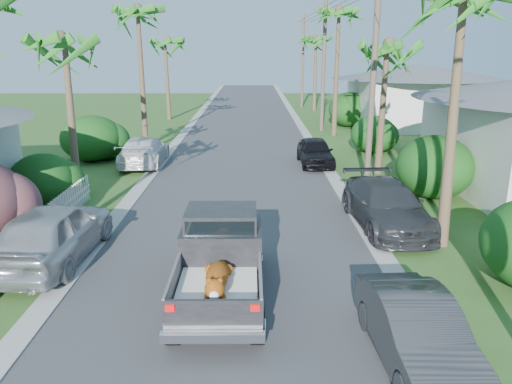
{
  "coord_description": "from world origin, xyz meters",
  "views": [
    {
      "loc": [
        0.53,
        -8.28,
        5.77
      ],
      "look_at": [
        0.65,
        6.91,
        1.4
      ],
      "focal_mm": 35.0,
      "sensor_mm": 36.0,
      "label": 1
    }
  ],
  "objects_px": {
    "pickup_truck": "(221,254)",
    "house_right_far": "(416,99)",
    "parked_car_ln": "(53,233)",
    "parked_car_lf": "(144,151)",
    "utility_pole_d": "(303,61)",
    "palm_r_d": "(316,38)",
    "palm_l_d": "(165,40)",
    "palm_r_c": "(339,11)",
    "parked_car_rm": "(386,206)",
    "parked_car_rf": "(315,152)",
    "palm_l_c": "(138,10)",
    "parked_car_rn": "(417,333)",
    "palm_l_b": "(63,39)",
    "utility_pole_b": "(373,78)",
    "utility_pole_c": "(324,66)",
    "palm_r_b": "(387,45)"
  },
  "relations": [
    {
      "from": "utility_pole_d",
      "to": "parked_car_rm",
      "type": "bearing_deg",
      "value": -90.97
    },
    {
      "from": "parked_car_lf",
      "to": "palm_r_c",
      "type": "xyz_separation_m",
      "value": [
        11.2,
        9.21,
        7.38
      ]
    },
    {
      "from": "palm_l_d",
      "to": "palm_r_d",
      "type": "relative_size",
      "value": 0.96
    },
    {
      "from": "palm_r_c",
      "to": "utility_pole_b",
      "type": "distance_m",
      "value": 13.48
    },
    {
      "from": "parked_car_rm",
      "to": "utility_pole_b",
      "type": "height_order",
      "value": "utility_pole_b"
    },
    {
      "from": "palm_l_b",
      "to": "palm_r_d",
      "type": "xyz_separation_m",
      "value": [
        13.3,
        28.0,
        0.59
      ]
    },
    {
      "from": "pickup_truck",
      "to": "house_right_far",
      "type": "xyz_separation_m",
      "value": [
        13.22,
        27.12,
        1.11
      ]
    },
    {
      "from": "pickup_truck",
      "to": "palm_r_c",
      "type": "xyz_separation_m",
      "value": [
        6.42,
        23.12,
        7.1
      ]
    },
    {
      "from": "parked_car_rn",
      "to": "palm_l_c",
      "type": "xyz_separation_m",
      "value": [
        -9.6,
        22.09,
        7.25
      ]
    },
    {
      "from": "palm_r_b",
      "to": "palm_r_d",
      "type": "bearing_deg",
      "value": 90.23
    },
    {
      "from": "utility_pole_d",
      "to": "pickup_truck",
      "type": "bearing_deg",
      "value": -98.25
    },
    {
      "from": "parked_car_ln",
      "to": "house_right_far",
      "type": "relative_size",
      "value": 0.56
    },
    {
      "from": "parked_car_rn",
      "to": "palm_r_d",
      "type": "xyz_separation_m",
      "value": [
        2.9,
        40.09,
        6.07
      ]
    },
    {
      "from": "parked_car_rn",
      "to": "parked_car_ln",
      "type": "distance_m",
      "value": 9.87
    },
    {
      "from": "palm_r_c",
      "to": "house_right_far",
      "type": "distance_m",
      "value": 9.9
    },
    {
      "from": "palm_r_d",
      "to": "parked_car_lf",
      "type": "bearing_deg",
      "value": -116.36
    },
    {
      "from": "utility_pole_c",
      "to": "palm_l_c",
      "type": "bearing_deg",
      "value": -152.65
    },
    {
      "from": "parked_car_rn",
      "to": "utility_pole_b",
      "type": "xyz_separation_m",
      "value": [
        2.0,
        13.09,
        3.94
      ]
    },
    {
      "from": "parked_car_rn",
      "to": "parked_car_rm",
      "type": "xyz_separation_m",
      "value": [
        1.4,
        7.59,
        0.08
      ]
    },
    {
      "from": "pickup_truck",
      "to": "palm_l_d",
      "type": "bearing_deg",
      "value": 101.41
    },
    {
      "from": "parked_car_ln",
      "to": "palm_l_c",
      "type": "distance_m",
      "value": 18.67
    },
    {
      "from": "pickup_truck",
      "to": "parked_car_lf",
      "type": "relative_size",
      "value": 1.01
    },
    {
      "from": "parked_car_rf",
      "to": "palm_l_b",
      "type": "xyz_separation_m",
      "value": [
        -10.56,
        -4.77,
        5.46
      ]
    },
    {
      "from": "pickup_truck",
      "to": "utility_pole_c",
      "type": "xyz_separation_m",
      "value": [
        5.82,
        25.12,
        3.59
      ]
    },
    {
      "from": "parked_car_lf",
      "to": "utility_pole_d",
      "type": "height_order",
      "value": "utility_pole_d"
    },
    {
      "from": "parked_car_rf",
      "to": "utility_pole_d",
      "type": "relative_size",
      "value": 0.45
    },
    {
      "from": "parked_car_rf",
      "to": "palm_l_c",
      "type": "bearing_deg",
      "value": 150.55
    },
    {
      "from": "palm_l_b",
      "to": "palm_l_c",
      "type": "distance_m",
      "value": 10.19
    },
    {
      "from": "house_right_far",
      "to": "palm_l_b",
      "type": "bearing_deg",
      "value": -137.73
    },
    {
      "from": "parked_car_rm",
      "to": "utility_pole_b",
      "type": "relative_size",
      "value": 0.57
    },
    {
      "from": "parked_car_rf",
      "to": "parked_car_rn",
      "type": "bearing_deg",
      "value": -91.8
    },
    {
      "from": "parked_car_rm",
      "to": "palm_r_d",
      "type": "relative_size",
      "value": 0.64
    },
    {
      "from": "pickup_truck",
      "to": "parked_car_rm",
      "type": "xyz_separation_m",
      "value": [
        5.22,
        4.63,
        -0.27
      ]
    },
    {
      "from": "parked_car_ln",
      "to": "palm_r_b",
      "type": "relative_size",
      "value": 0.7
    },
    {
      "from": "palm_l_c",
      "to": "parked_car_lf",
      "type": "bearing_deg",
      "value": -79.13
    },
    {
      "from": "palm_r_d",
      "to": "utility_pole_c",
      "type": "relative_size",
      "value": 0.89
    },
    {
      "from": "parked_car_rm",
      "to": "utility_pole_b",
      "type": "bearing_deg",
      "value": 80.01
    },
    {
      "from": "palm_r_c",
      "to": "utility_pole_c",
      "type": "xyz_separation_m",
      "value": [
        -0.6,
        2.0,
        -3.51
      ]
    },
    {
      "from": "palm_r_c",
      "to": "pickup_truck",
      "type": "bearing_deg",
      "value": -105.52
    },
    {
      "from": "palm_r_b",
      "to": "utility_pole_d",
      "type": "relative_size",
      "value": 0.8
    },
    {
      "from": "palm_l_d",
      "to": "pickup_truck",
      "type": "bearing_deg",
      "value": -78.59
    },
    {
      "from": "palm_r_d",
      "to": "palm_r_c",
      "type": "bearing_deg",
      "value": -91.23
    },
    {
      "from": "parked_car_ln",
      "to": "palm_l_b",
      "type": "bearing_deg",
      "value": -73.27
    },
    {
      "from": "parked_car_rm",
      "to": "palm_r_c",
      "type": "relative_size",
      "value": 0.55
    },
    {
      "from": "parked_car_ln",
      "to": "parked_car_lf",
      "type": "height_order",
      "value": "parked_car_ln"
    },
    {
      "from": "palm_r_b",
      "to": "palm_r_c",
      "type": "height_order",
      "value": "palm_r_c"
    },
    {
      "from": "palm_r_c",
      "to": "parked_car_rm",
      "type": "bearing_deg",
      "value": -93.71
    },
    {
      "from": "parked_car_ln",
      "to": "utility_pole_b",
      "type": "height_order",
      "value": "utility_pole_b"
    },
    {
      "from": "palm_l_c",
      "to": "palm_r_d",
      "type": "height_order",
      "value": "palm_l_c"
    },
    {
      "from": "pickup_truck",
      "to": "house_right_far",
      "type": "bearing_deg",
      "value": 64.02
    }
  ]
}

